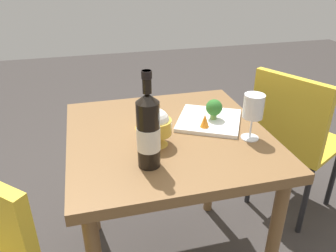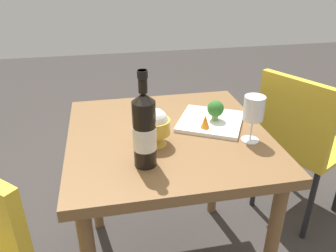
% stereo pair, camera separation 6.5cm
% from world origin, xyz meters
% --- Properties ---
extents(dining_table, '(0.78, 0.78, 0.73)m').
position_xyz_m(dining_table, '(0.00, 0.00, 0.63)').
color(dining_table, brown).
rests_on(dining_table, ground_plane).
extents(chair_by_wall, '(0.54, 0.54, 0.85)m').
position_xyz_m(chair_by_wall, '(-0.21, 0.73, 0.53)').
color(chair_by_wall, gold).
rests_on(chair_by_wall, ground_plane).
extents(wine_bottle, '(0.08, 0.08, 0.33)m').
position_xyz_m(wine_bottle, '(0.20, -0.12, 0.86)').
color(wine_bottle, black).
rests_on(wine_bottle, dining_table).
extents(wine_glass, '(0.08, 0.08, 0.18)m').
position_xyz_m(wine_glass, '(0.12, 0.29, 0.86)').
color(wine_glass, white).
rests_on(wine_glass, dining_table).
extents(rice_bowl, '(0.11, 0.11, 0.14)m').
position_xyz_m(rice_bowl, '(0.08, -0.06, 0.81)').
color(rice_bowl, gold).
rests_on(rice_bowl, dining_table).
extents(rice_bowl_lid, '(0.10, 0.10, 0.09)m').
position_xyz_m(rice_bowl_lid, '(-0.06, -0.07, 0.77)').
color(rice_bowl_lid, gold).
rests_on(rice_bowl_lid, dining_table).
extents(serving_plate, '(0.34, 0.34, 0.02)m').
position_xyz_m(serving_plate, '(-0.05, 0.19, 0.74)').
color(serving_plate, white).
rests_on(serving_plate, dining_table).
extents(broccoli_floret, '(0.07, 0.07, 0.09)m').
position_xyz_m(broccoli_floret, '(-0.04, 0.21, 0.80)').
color(broccoli_floret, '#729E4C').
rests_on(broccoli_floret, serving_plate).
extents(carrot_garnish_left, '(0.04, 0.04, 0.06)m').
position_xyz_m(carrot_garnish_left, '(-0.11, 0.23, 0.78)').
color(carrot_garnish_left, orange).
rests_on(carrot_garnish_left, serving_plate).
extents(carrot_garnish_right, '(0.04, 0.04, 0.05)m').
position_xyz_m(carrot_garnish_right, '(0.02, 0.15, 0.78)').
color(carrot_garnish_right, orange).
rests_on(carrot_garnish_right, serving_plate).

